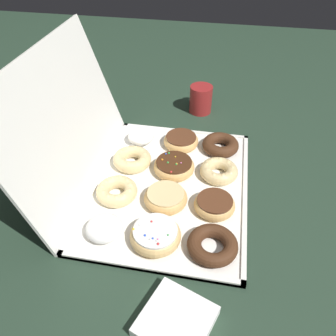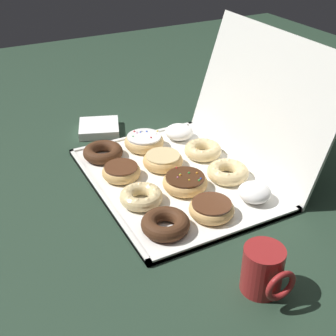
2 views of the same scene
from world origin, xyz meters
TOP-DOWN VIEW (x-y plane):
  - ground_plane at (0.00, 0.00)m, footprint 3.00×3.00m
  - donut_box at (0.00, 0.00)m, footprint 0.56×0.43m
  - box_lid_open at (0.00, 0.27)m, footprint 0.56×0.12m
  - chocolate_cake_ring_donut_0 at (-0.20, -0.13)m, footprint 0.12×0.12m
  - chocolate_frosted_donut_1 at (-0.07, -0.13)m, footprint 0.11×0.11m
  - cruller_donut_2 at (0.07, -0.13)m, footprint 0.11×0.11m
  - chocolate_cake_ring_donut_3 at (0.19, -0.13)m, footprint 0.12×0.12m
  - sprinkle_donut_4 at (-0.20, 0.00)m, footprint 0.12×0.12m
  - glazed_ring_donut_5 at (-0.07, -0.00)m, footprint 0.12×0.12m
  - sprinkle_donut_6 at (0.06, 0.00)m, footprint 0.12×0.12m
  - chocolate_frosted_donut_7 at (0.19, 0.00)m, footprint 0.11×0.11m
  - powdered_filled_donut_8 at (-0.20, 0.12)m, footprint 0.09×0.09m
  - cruller_donut_9 at (-0.07, 0.13)m, footprint 0.11×0.11m
  - cruller_donut_10 at (0.07, 0.13)m, footprint 0.11×0.11m
  - powdered_filled_donut_11 at (0.19, 0.13)m, footprint 0.08×0.08m
  - coffee_mug at (0.44, -0.04)m, footprint 0.10×0.08m
  - napkin_stack at (-0.38, -0.08)m, footprint 0.17×0.17m

SIDE VIEW (x-z plane):
  - ground_plane at x=0.00m, z-range 0.00..0.00m
  - donut_box at x=0.00m, z-range 0.00..0.01m
  - napkin_stack at x=-0.38m, z-range 0.00..0.03m
  - chocolate_cake_ring_donut_0 at x=-0.20m, z-range 0.01..0.04m
  - chocolate_frosted_donut_1 at x=-0.07m, z-range 0.01..0.05m
  - chocolate_cake_ring_donut_3 at x=0.19m, z-range 0.01..0.05m
  - chocolate_frosted_donut_7 at x=0.19m, z-range 0.01..0.05m
  - cruller_donut_2 at x=0.07m, z-range 0.01..0.05m
  - glazed_ring_donut_5 at x=-0.07m, z-range 0.01..0.05m
  - cruller_donut_9 at x=-0.07m, z-range 0.01..0.05m
  - sprinkle_donut_6 at x=0.06m, z-range 0.01..0.05m
  - cruller_donut_10 at x=0.07m, z-range 0.01..0.05m
  - sprinkle_donut_4 at x=-0.20m, z-range 0.01..0.05m
  - powdered_filled_donut_8 at x=-0.20m, z-range 0.01..0.05m
  - powdered_filled_donut_11 at x=0.19m, z-range 0.01..0.06m
  - coffee_mug at x=0.44m, z-range 0.00..0.10m
  - box_lid_open at x=0.00m, z-range 0.00..0.37m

